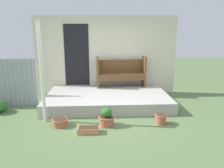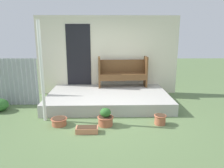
# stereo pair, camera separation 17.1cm
# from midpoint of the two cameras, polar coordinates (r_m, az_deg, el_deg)

# --- Properties ---
(ground_plane) EXTENTS (24.00, 24.00, 0.00)m
(ground_plane) POSITION_cam_midpoint_polar(r_m,az_deg,el_deg) (5.52, -2.20, -8.75)
(ground_plane) COLOR #5B7547
(porch_slab) EXTENTS (3.51, 2.18, 0.32)m
(porch_slab) POSITION_cam_midpoint_polar(r_m,az_deg,el_deg) (6.50, -2.00, -3.77)
(porch_slab) COLOR #B2AFA8
(porch_slab) RESTS_ON ground_plane
(house_wall) EXTENTS (4.71, 0.08, 2.60)m
(house_wall) POSITION_cam_midpoint_polar(r_m,az_deg,el_deg) (7.36, -2.59, 7.38)
(house_wall) COLOR beige
(house_wall) RESTS_ON ground_plane
(support_post) EXTENTS (0.08, 0.08, 2.35)m
(support_post) POSITION_cam_midpoint_polar(r_m,az_deg,el_deg) (5.25, -18.78, 2.73)
(support_post) COLOR white
(support_post) RESTS_ON ground_plane
(bench) EXTENTS (1.60, 0.47, 0.99)m
(bench) POSITION_cam_midpoint_polar(r_m,az_deg,el_deg) (7.14, 1.67, 3.33)
(bench) COLOR brown
(bench) RESTS_ON porch_slab
(flower_pot_left) EXTENTS (0.37, 0.37, 0.17)m
(flower_pot_left) POSITION_cam_midpoint_polar(r_m,az_deg,el_deg) (5.19, -14.42, -9.56)
(flower_pot_left) COLOR #B26042
(flower_pot_left) RESTS_ON ground_plane
(flower_pot_middle) EXTENTS (0.38, 0.38, 0.41)m
(flower_pot_middle) POSITION_cam_midpoint_polar(r_m,az_deg,el_deg) (5.03, -2.43, -8.85)
(flower_pot_middle) COLOR #B26042
(flower_pot_middle) RESTS_ON ground_plane
(flower_pot_right) EXTENTS (0.29, 0.29, 0.23)m
(flower_pot_right) POSITION_cam_midpoint_polar(r_m,az_deg,el_deg) (5.24, 11.68, -8.82)
(flower_pot_right) COLOR #B26042
(flower_pot_right) RESTS_ON ground_plane
(planter_box_rect) EXTENTS (0.47, 0.22, 0.13)m
(planter_box_rect) POSITION_cam_midpoint_polar(r_m,az_deg,el_deg) (4.76, -7.18, -11.82)
(planter_box_rect) COLOR tan
(planter_box_rect) RESTS_ON ground_plane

